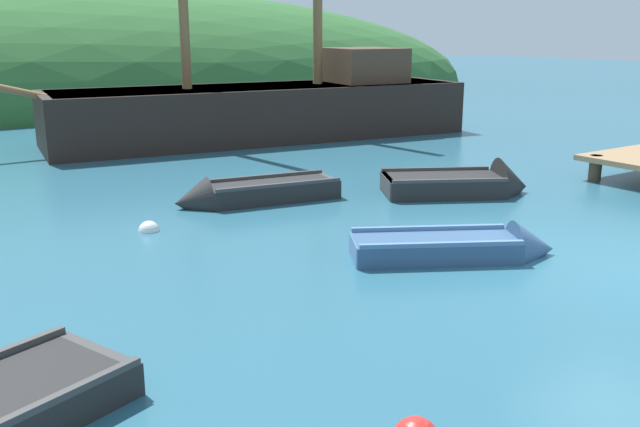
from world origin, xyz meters
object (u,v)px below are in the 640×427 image
rowboat_near_dock (464,250)px  buoy_white (149,231)px  rowboat_far (466,187)px  rowboat_portside (250,196)px  sailing_ship (267,119)px

rowboat_near_dock → buoy_white: (-3.47, 4.02, -0.10)m
rowboat_near_dock → rowboat_far: size_ratio=0.97×
rowboat_far → buoy_white: rowboat_far is taller
rowboat_portside → buoy_white: (-2.42, -0.83, -0.13)m
rowboat_near_dock → rowboat_far: bearing=73.3°
rowboat_near_dock → rowboat_far: (3.06, 2.97, 0.04)m
sailing_ship → rowboat_near_dock: sailing_ship is taller
rowboat_near_dock → sailing_ship: bearing=103.3°
rowboat_near_dock → rowboat_portside: size_ratio=0.92×
rowboat_far → buoy_white: size_ratio=9.18×
rowboat_near_dock → rowboat_portside: 4.97m
sailing_ship → rowboat_portside: sailing_ship is taller
rowboat_portside → buoy_white: 2.56m
rowboat_portside → buoy_white: size_ratio=9.65×
rowboat_far → buoy_white: (-6.53, 1.05, -0.14)m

